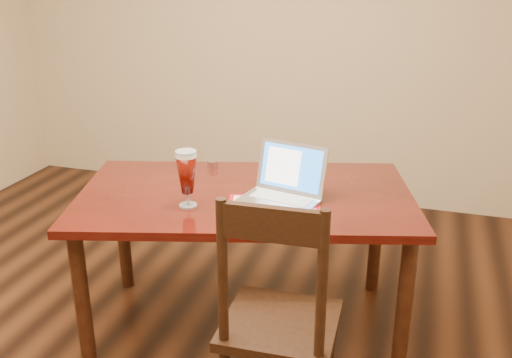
% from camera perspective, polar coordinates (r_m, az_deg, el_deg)
% --- Properties ---
extents(dining_table, '(1.85, 1.35, 1.06)m').
position_cam_1_polar(dining_table, '(2.89, -1.08, -2.98)').
color(dining_table, '#4B0E0A').
rests_on(dining_table, ground).
extents(dining_chair, '(0.47, 0.45, 1.08)m').
position_cam_1_polar(dining_chair, '(2.36, 2.26, -14.11)').
color(dining_chair, black).
rests_on(dining_chair, ground).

